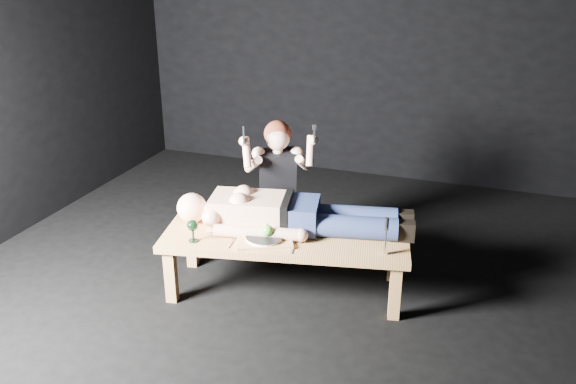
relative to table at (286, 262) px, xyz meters
The scene contains 13 objects.
ground 0.24m from the table, 93.35° to the left, with size 5.00×5.00×0.00m, color black.
back_wall 2.88m from the table, 90.11° to the left, with size 5.00×5.00×0.00m, color black.
table is the anchor object (origin of this frame).
lying_man 0.38m from the table, 73.10° to the left, with size 1.82×0.55×0.28m, color #E9B191, non-canonical shape.
kneeling_woman 0.71m from the table, 115.85° to the left, with size 0.62×0.69×1.16m, color black, non-canonical shape.
serving_tray 0.30m from the table, 120.75° to the right, with size 0.38×0.27×0.02m, color tan.
plate 0.32m from the table, 120.75° to the right, with size 0.25×0.25×0.02m, color white.
apple 0.35m from the table, 116.39° to the right, with size 0.08×0.08×0.08m, color green.
goblet 0.71m from the table, 150.13° to the right, with size 0.08×0.08×0.16m, color black, non-canonical shape.
fork_flat 0.45m from the table, 140.29° to the right, with size 0.02×0.18×0.01m, color #B2B2B7.
knife_flat 0.31m from the table, 57.81° to the right, with size 0.02×0.18×0.01m, color #B2B2B7.
spoon_flat 0.25m from the table, 48.31° to the right, with size 0.02×0.18×0.01m, color #B2B2B7.
carving_knife 0.80m from the table, ahead, with size 0.03×0.04×0.26m, color #B2B2B7, non-canonical shape.
Camera 1 is at (1.32, -3.74, 2.35)m, focal length 38.24 mm.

